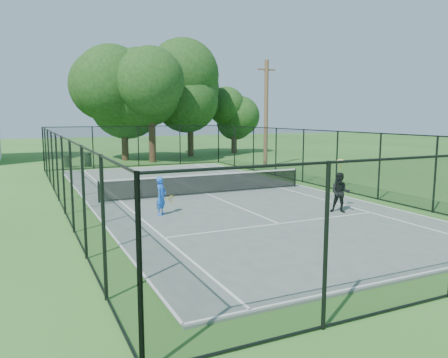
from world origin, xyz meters
name	(u,v)px	position (x,y,z in m)	size (l,w,h in m)	color
ground	(207,195)	(0.00, 0.00, 0.00)	(120.00, 120.00, 0.00)	#2B6021
tennis_court	(207,194)	(0.00, 0.00, 0.03)	(11.00, 24.00, 0.06)	#55645E
tennis_net	(207,183)	(0.00, 0.00, 0.58)	(10.08, 0.08, 0.95)	black
fence	(207,164)	(0.00, 0.00, 1.50)	(13.10, 26.10, 3.00)	black
tree_near_left	(123,97)	(0.09, 17.88, 5.28)	(6.58, 6.58, 8.58)	#332114
tree_near_mid	(151,97)	(1.80, 15.60, 5.23)	(6.50, 6.50, 8.50)	#332114
tree_near_right	(190,92)	(6.44, 19.14, 5.84)	(6.66, 6.66, 9.19)	#332114
tree_far_right	(234,117)	(11.60, 20.46, 3.63)	(4.44, 4.44, 5.87)	#332114
trash_bin_left	(68,161)	(-4.82, 14.64, 0.44)	(0.58, 0.58, 0.86)	black
trash_bin_right	(88,160)	(-3.43, 14.53, 0.50)	(0.58, 0.58, 1.00)	black
utility_pole	(266,113)	(8.50, 9.00, 3.92)	(1.40, 0.30, 7.71)	#4C3823
player_blue	(161,196)	(-3.27, -3.40, 0.78)	(0.89, 0.62, 1.45)	blue
player_black	(340,193)	(3.06, -5.86, 0.83)	(0.94, 1.16, 2.02)	black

